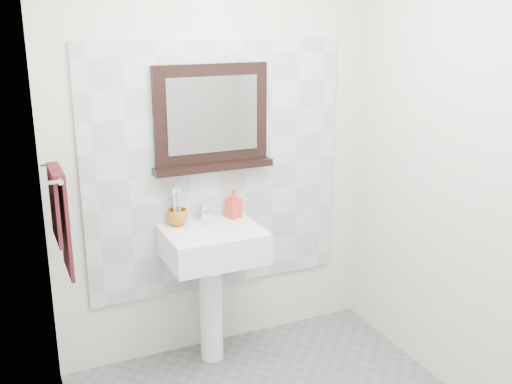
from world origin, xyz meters
TOP-DOWN VIEW (x-y plane):
  - back_wall at (0.00, 1.10)m, footprint 2.00×0.01m
  - front_wall at (0.00, -1.10)m, footprint 2.00×0.01m
  - left_wall at (-1.00, 0.00)m, footprint 0.01×2.20m
  - right_wall at (1.00, 0.00)m, footprint 0.01×2.20m
  - splashback at (0.00, 1.09)m, footprint 1.60×0.02m
  - pedestal_sink at (-0.12, 0.87)m, footprint 0.55×0.44m
  - toothbrush_cup at (-0.28, 1.01)m, footprint 0.14×0.14m
  - toothbrushes at (-0.28, 1.01)m, footprint 0.05×0.04m
  - soap_dispenser at (0.07, 1.01)m, footprint 0.10×0.10m
  - framed_mirror at (-0.04, 1.06)m, footprint 0.72×0.11m
  - towel_bar at (-0.95, 0.81)m, footprint 0.07×0.40m
  - hand_towel at (-0.94, 0.81)m, footprint 0.06×0.30m

SIDE VIEW (x-z plane):
  - pedestal_sink at x=-0.12m, z-range 0.20..1.16m
  - toothbrush_cup at x=-0.28m, z-range 0.86..0.96m
  - soap_dispenser at x=0.07m, z-range 0.86..1.03m
  - toothbrushes at x=-0.28m, z-range 0.88..1.09m
  - hand_towel at x=-0.94m, z-range 0.81..1.36m
  - splashback at x=0.00m, z-range 0.40..1.90m
  - back_wall at x=0.00m, z-range 0.00..2.50m
  - front_wall at x=0.00m, z-range 0.00..2.50m
  - left_wall at x=-1.00m, z-range 0.00..2.50m
  - right_wall at x=1.00m, z-range 0.00..2.50m
  - towel_bar at x=-0.95m, z-range 1.28..1.31m
  - framed_mirror at x=-0.04m, z-range 1.15..1.76m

